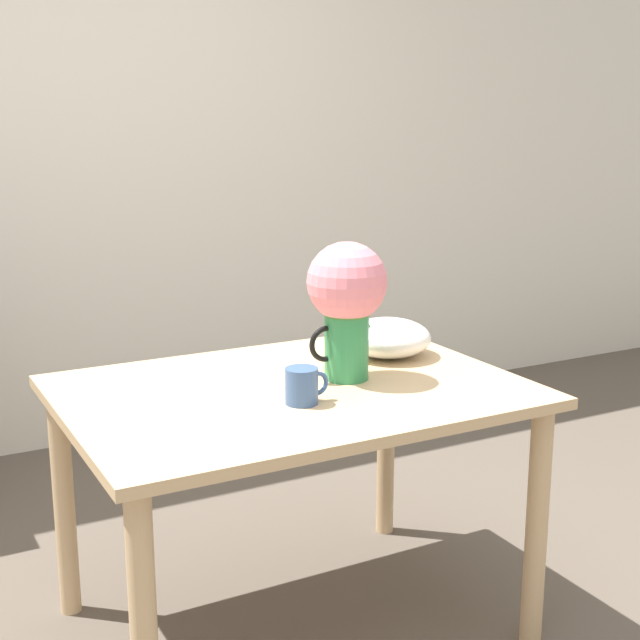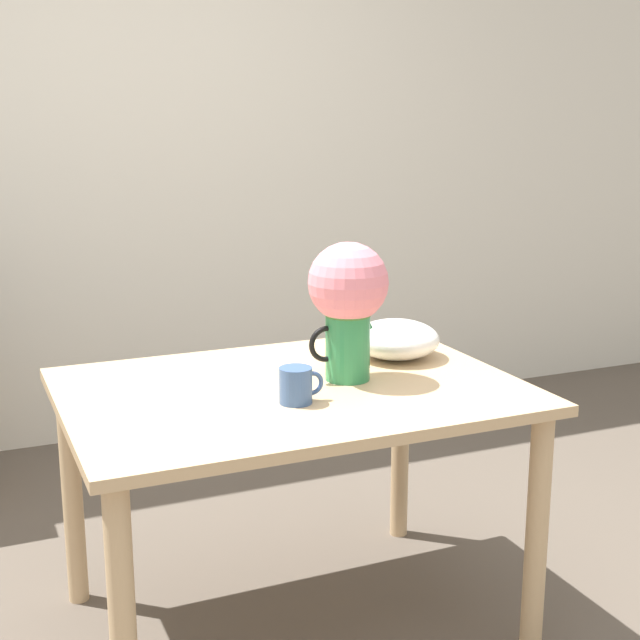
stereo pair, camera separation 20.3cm
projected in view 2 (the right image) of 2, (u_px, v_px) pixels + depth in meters
name	position (u px, v px, depth m)	size (l,w,h in m)	color
wall_back	(90.00, 147.00, 3.79)	(8.00, 0.05, 2.60)	silver
table	(292.00, 421.00, 2.44)	(1.22, 0.88, 0.72)	tan
flower_vase	(348.00, 297.00, 2.42)	(0.23, 0.22, 0.38)	#2D844C
coffee_mug	(297.00, 385.00, 2.26)	(0.12, 0.08, 0.09)	#385689
white_bowl	(396.00, 339.00, 2.68)	(0.26, 0.26, 0.11)	white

